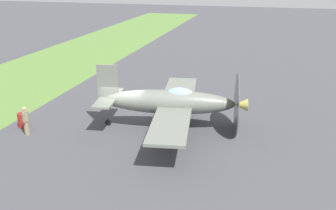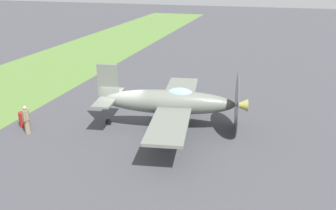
{
  "view_description": "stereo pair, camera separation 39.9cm",
  "coord_description": "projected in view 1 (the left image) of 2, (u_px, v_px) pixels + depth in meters",
  "views": [
    {
      "loc": [
        20.17,
        8.22,
        9.11
      ],
      "look_at": [
        -0.04,
        2.73,
        1.49
      ],
      "focal_mm": 40.1,
      "sensor_mm": 36.0,
      "label": 1
    },
    {
      "loc": [
        20.06,
        8.61,
        9.11
      ],
      "look_at": [
        -0.04,
        2.73,
        1.49
      ],
      "focal_mm": 40.1,
      "sensor_mm": 36.0,
      "label": 2
    }
  ],
  "objects": [
    {
      "name": "airplane_lead",
      "position": [
        171.0,
        102.0,
        22.21
      ],
      "size": [
        11.34,
        9.02,
        4.01
      ],
      "rotation": [
        0.0,
        0.0,
        0.15
      ],
      "color": "slate",
      "rests_on": "ground"
    },
    {
      "name": "ground_crew_chief",
      "position": [
        26.0,
        120.0,
        21.56
      ],
      "size": [
        0.6,
        0.38,
        1.73
      ],
      "rotation": [
        0.0,
        0.0,
        3.5
      ],
      "color": "#847A5B",
      "rests_on": "ground"
    },
    {
      "name": "fuel_drum",
      "position": [
        23.0,
        120.0,
        22.79
      ],
      "size": [
        0.6,
        0.6,
        0.9
      ],
      "primitive_type": "cylinder",
      "color": "maroon",
      "rests_on": "ground"
    },
    {
      "name": "ground_plane",
      "position": [
        126.0,
        124.0,
        23.44
      ],
      "size": [
        160.0,
        160.0,
        0.0
      ],
      "primitive_type": "plane",
      "color": "#424247"
    }
  ]
}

